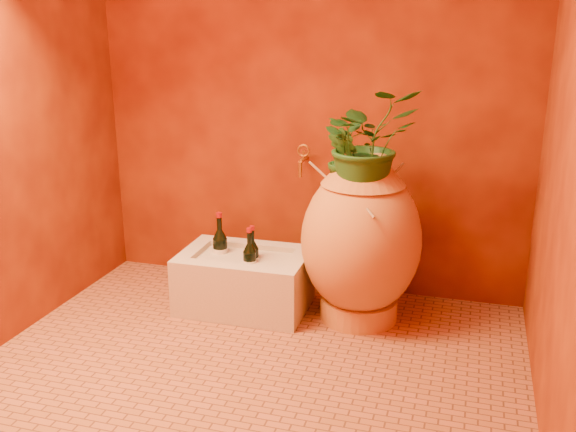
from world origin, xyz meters
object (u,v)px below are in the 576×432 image
(wine_bottle_c, at_px, (220,251))
(wall_tap, at_px, (303,158))
(amphora, at_px, (361,240))
(stone_basin, at_px, (245,281))
(wine_bottle_b, at_px, (253,259))
(wine_bottle_a, at_px, (250,263))

(wine_bottle_c, relative_size, wall_tap, 2.00)
(amphora, distance_m, stone_basin, 0.70)
(wine_bottle_c, bearing_deg, stone_basin, -17.35)
(wine_bottle_b, relative_size, wine_bottle_c, 0.86)
(stone_basin, height_order, wine_bottle_a, wine_bottle_a)
(stone_basin, bearing_deg, wine_bottle_a, -41.31)
(wine_bottle_c, bearing_deg, wall_tap, 37.06)
(wine_bottle_a, distance_m, wall_tap, 0.67)
(stone_basin, xyz_separation_m, wine_bottle_a, (0.05, -0.04, 0.13))
(wine_bottle_b, height_order, wall_tap, wall_tap)
(amphora, xyz_separation_m, stone_basin, (-0.63, -0.05, -0.29))
(amphora, distance_m, wine_bottle_c, 0.81)
(stone_basin, relative_size, wine_bottle_c, 2.03)
(wine_bottle_a, relative_size, wine_bottle_c, 0.88)
(amphora, distance_m, wine_bottle_b, 0.62)
(wine_bottle_c, xyz_separation_m, wall_tap, (0.40, 0.30, 0.49))
(amphora, height_order, wine_bottle_c, amphora)
(wine_bottle_c, height_order, wall_tap, wall_tap)
(wine_bottle_c, bearing_deg, amphora, -0.21)
(amphora, xyz_separation_m, wine_bottle_a, (-0.59, -0.09, -0.16))
(wine_bottle_b, bearing_deg, wine_bottle_a, -84.40)
(amphora, bearing_deg, stone_basin, -175.72)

